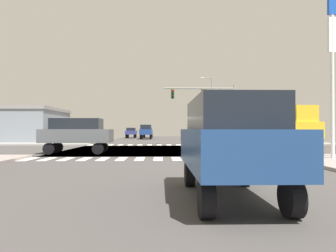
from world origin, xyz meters
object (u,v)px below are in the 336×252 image
Objects in this scene: bank_building at (19,125)px; suv_queued_2 at (146,131)px; street_lamp at (210,103)px; traffic_signal_mast at (207,100)px; suv_outer_4 at (216,133)px; suv_middle_3 at (77,133)px; sedan_leading_2 at (131,132)px; box_truck_nearside_1 at (276,119)px; suv_crossing_1 at (229,139)px; sedan_trailing_3 at (148,132)px.

suv_queued_2 is at bearing 31.11° from bank_building.
street_lamp is 12.20m from suv_queued_2.
traffic_signal_mast is 1.60× the size of suv_outer_4.
suv_middle_3 and suv_outer_4 have the same top height.
bank_building is (-23.18, 8.83, -2.45)m from traffic_signal_mast.
box_truck_nearside_1 is at bearing 119.83° from sedan_leading_2.
box_truck_nearside_1 is 9.89m from suv_outer_4.
traffic_signal_mast is 1.72× the size of sedan_leading_2.
bank_building is 38.30m from suv_crossing_1.
suv_crossing_1 is 15.08m from suv_middle_3.
street_lamp is at bearing -29.47° from suv_middle_3.
suv_middle_3 is (12.84, -19.38, -0.79)m from bank_building.
street_lamp is 1.97× the size of suv_crossing_1.
bank_building is 23.26m from suv_middle_3.
street_lamp is 1.97× the size of suv_queued_2.
sedan_trailing_3 is (0.00, 7.34, -0.28)m from suv_queued_2.
suv_middle_3 is at bearing 83.69° from suv_queued_2.
suv_middle_3 is (-3.21, -36.41, 0.28)m from sedan_trailing_3.
traffic_signal_mast reaches higher than bank_building.
suv_crossing_1 is at bearing 98.27° from sedan_leading_2.
sedan_leading_2 is (-3.00, 5.85, -0.28)m from suv_queued_2.
suv_outer_4 is at bearing -98.60° from street_lamp.
bank_building is 2.59× the size of suv_middle_3.
traffic_signal_mast is at bearing 82.51° from suv_crossing_1.
box_truck_nearside_1 is 32.19m from sedan_trailing_3.
suv_crossing_1 is at bearing 94.61° from sedan_trailing_3.
street_lamp is at bearing -8.60° from suv_outer_4.
traffic_signal_mast is 1.60× the size of suv_middle_3.
suv_queued_2 is (16.05, 9.69, -0.79)m from bank_building.
bank_building reaches higher than sedan_trailing_3.
suv_crossing_1 is (-5.52, -35.78, -3.95)m from street_lamp.
suv_middle_3 is at bearing -66.66° from box_truck_nearside_1.
traffic_signal_mast is 1.60× the size of suv_crossing_1.
sedan_trailing_3 is at bearing -156.14° from box_truck_nearside_1.
bank_building is 29.46m from suv_outer_4.
suv_middle_3 is (-7.21, 13.24, 0.00)m from suv_crossing_1.
bank_building is at bearing 31.11° from suv_queued_2.
street_lamp reaches higher than suv_crossing_1.
bank_building is at bearing -172.96° from street_lamp.
sedan_trailing_3 is (3.00, 1.49, 0.00)m from sedan_leading_2.
street_lamp is 25.96m from bank_building.
street_lamp is 36.42m from suv_crossing_1.
sedan_trailing_3 is at bearing 94.61° from suv_crossing_1.
suv_outer_4 is at bearing -95.48° from traffic_signal_mast.
street_lamp is 0.76× the size of bank_building.
box_truck_nearside_1 is at bearing -66.66° from suv_middle_3.
sedan_trailing_3 is 36.55m from suv_middle_3.
box_truck_nearside_1 is at bearing -77.35° from street_lamp.
street_lamp is 17.34m from sedan_trailing_3.
traffic_signal_mast is 0.81× the size of street_lamp.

